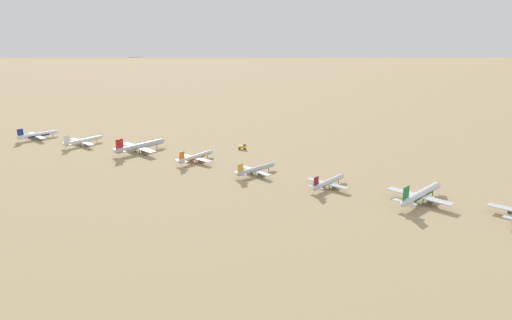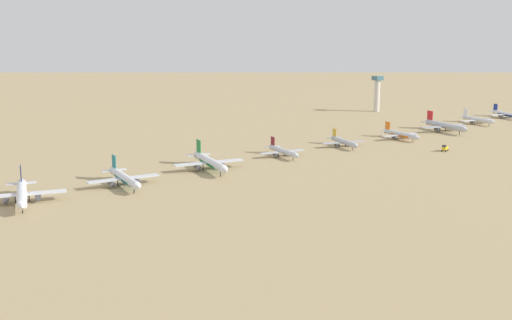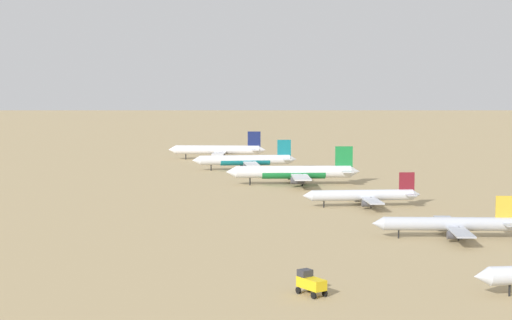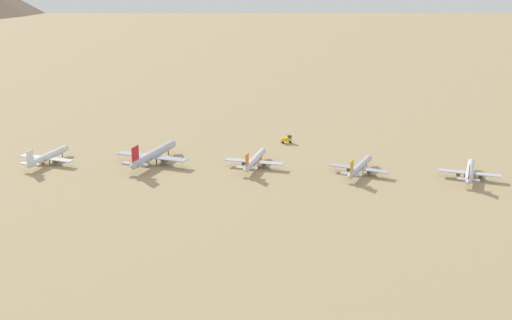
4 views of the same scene
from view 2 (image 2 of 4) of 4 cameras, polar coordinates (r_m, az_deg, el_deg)
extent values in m
plane|color=tan|center=(386.32, 7.70, 1.05)|extent=(2315.43, 2315.43, 0.00)
cylinder|color=white|center=(279.58, -20.07, -2.82)|extent=(37.28, 11.26, 3.93)
cone|color=white|center=(259.95, -20.06, -3.89)|extent=(4.01, 4.43, 3.85)
cone|color=white|center=(299.10, -20.08, -1.89)|extent=(3.54, 4.04, 3.54)
cube|color=#141E51|center=(294.46, -20.14, -1.18)|extent=(5.65, 1.49, 7.24)
cube|color=silver|center=(295.99, -20.08, -1.95)|extent=(5.72, 12.82, 0.37)
cube|color=silver|center=(281.26, -20.06, -2.88)|extent=(12.07, 35.50, 0.47)
cylinder|color=#4C4C54|center=(280.78, -18.77, -3.11)|extent=(4.73, 3.20, 2.38)
cylinder|color=#4C4C54|center=(280.96, -21.30, -3.28)|extent=(4.73, 3.20, 2.38)
cylinder|color=black|center=(266.48, -20.02, -4.04)|extent=(0.46, 0.46, 3.95)
cylinder|color=black|center=(282.64, -19.49, -3.12)|extent=(0.46, 0.46, 3.95)
cylinder|color=black|center=(282.72, -20.58, -3.19)|extent=(0.46, 0.46, 3.95)
cylinder|color=silver|center=(296.70, -11.59, -1.56)|extent=(35.21, 5.08, 3.70)
cone|color=silver|center=(279.01, -10.40, -2.36)|extent=(3.26, 3.75, 3.63)
cone|color=silver|center=(314.38, -12.64, -0.85)|extent=(2.86, 3.44, 3.33)
cube|color=#14727F|center=(310.17, -12.49, -0.20)|extent=(5.37, 0.55, 6.82)
cube|color=silver|center=(311.55, -12.49, -0.89)|extent=(3.58, 11.81, 0.35)
cube|color=silver|center=(298.21, -11.67, -1.62)|extent=(6.18, 33.31, 0.44)
cylinder|color=#4C4C54|center=(299.52, -10.55, -1.78)|extent=(4.18, 2.40, 2.24)
cylinder|color=#4C4C54|center=(296.18, -12.70, -2.03)|extent=(4.18, 2.40, 2.24)
cylinder|color=black|center=(284.88, -10.76, -2.55)|extent=(0.43, 0.43, 3.72)
cylinder|color=black|center=(300.21, -11.26, -1.83)|extent=(0.43, 0.43, 3.72)
cylinder|color=black|center=(298.77, -12.18, -1.93)|extent=(0.43, 0.43, 3.72)
cylinder|color=#14727F|center=(296.77, -11.59, -1.61)|extent=(19.43, 4.47, 3.71)
cylinder|color=silver|center=(323.74, -4.11, -0.16)|extent=(38.65, 8.64, 4.06)
cone|color=silver|center=(304.64, -2.74, -0.90)|extent=(3.87, 4.36, 3.98)
cone|color=silver|center=(342.85, -5.31, 0.50)|extent=(3.41, 3.98, 3.65)
cube|color=#197A38|center=(338.38, -5.11, 1.17)|extent=(5.87, 1.08, 7.47)
cube|color=silver|center=(339.80, -5.14, 0.47)|extent=(4.93, 13.13, 0.38)
cube|color=silver|center=(325.36, -4.20, -0.23)|extent=(9.66, 36.68, 0.48)
cylinder|color=#4C4C54|center=(327.09, -3.10, -0.41)|extent=(4.75, 2.98, 2.46)
cylinder|color=#4C4C54|center=(322.78, -5.21, -0.61)|extent=(4.75, 2.98, 2.46)
cylinder|color=black|center=(310.92, -3.16, -1.11)|extent=(0.47, 0.47, 4.08)
cylinder|color=black|center=(327.64, -3.81, -0.45)|extent=(0.47, 0.47, 4.08)
cylinder|color=black|center=(325.78, -4.72, -0.53)|extent=(0.47, 0.47, 4.08)
cylinder|color=#197A38|center=(323.80, -4.11, -0.21)|extent=(21.48, 6.57, 4.07)
cylinder|color=silver|center=(356.66, 2.44, 0.79)|extent=(28.38, 5.13, 2.98)
cone|color=silver|center=(343.61, 3.69, 0.35)|extent=(2.73, 3.10, 2.92)
cone|color=silver|center=(369.76, 1.28, 1.19)|extent=(2.39, 2.84, 2.68)
cube|color=maroon|center=(366.68, 1.49, 1.65)|extent=(4.32, 0.60, 5.49)
cube|color=#B6BBC5|center=(367.66, 1.46, 1.18)|extent=(3.22, 9.57, 0.28)
cube|color=#B6BBC5|center=(357.77, 2.34, 0.74)|extent=(5.95, 26.88, 0.35)
cylinder|color=#4C4C54|center=(359.73, 3.05, 0.62)|extent=(3.42, 2.05, 1.80)
cylinder|color=#4C4C54|center=(355.20, 1.73, 0.48)|extent=(3.42, 2.05, 1.80)
cylinder|color=black|center=(347.89, 3.30, 0.19)|extent=(0.35, 0.35, 3.00)
cylinder|color=black|center=(359.67, 2.56, 0.59)|extent=(0.35, 0.35, 3.00)
cylinder|color=black|center=(357.71, 2.00, 0.53)|extent=(0.35, 0.35, 3.00)
cylinder|color=#B2B7C1|center=(388.80, 7.81, 1.61)|extent=(28.41, 8.24, 2.99)
cone|color=#B2B7C1|center=(375.52, 8.92, 1.22)|extent=(3.02, 3.35, 2.93)
cone|color=#B2B7C1|center=(402.10, 6.78, 1.98)|extent=(2.67, 3.06, 2.69)
cube|color=gold|center=(399.03, 6.98, 2.41)|extent=(4.31, 1.08, 5.51)
cube|color=#A4A8B2|center=(399.98, 6.94, 1.96)|extent=(4.24, 9.75, 0.28)
cube|color=#A4A8B2|center=(389.92, 7.73, 1.57)|extent=(8.87, 27.04, 0.35)
cylinder|color=#4C4C54|center=(391.80, 8.38, 1.43)|extent=(3.59, 2.40, 1.81)
cylinder|color=#4C4C54|center=(387.37, 7.15, 1.35)|extent=(3.59, 2.40, 1.81)
cylinder|color=black|center=(379.84, 8.57, 1.07)|extent=(0.35, 0.35, 3.01)
cylinder|color=black|center=(391.78, 7.93, 1.42)|extent=(0.35, 0.35, 3.01)
cylinder|color=black|center=(389.87, 7.40, 1.38)|extent=(0.35, 0.35, 3.01)
cylinder|color=silver|center=(421.89, 12.73, 2.24)|extent=(29.16, 3.75, 3.07)
cone|color=silver|center=(410.58, 14.22, 1.91)|extent=(2.66, 3.07, 3.01)
cone|color=silver|center=(433.37, 11.33, 2.55)|extent=(2.33, 2.82, 2.76)
cube|color=orange|center=(430.66, 11.60, 2.97)|extent=(4.45, 0.39, 5.66)
cube|color=#B6BBC5|center=(431.53, 11.54, 2.55)|extent=(2.81, 9.76, 0.29)
cube|color=#B6BBC5|center=(422.85, 12.62, 2.20)|extent=(4.68, 27.56, 0.36)
cylinder|color=#4C4C54|center=(425.83, 13.15, 2.09)|extent=(3.44, 1.94, 1.86)
cylinder|color=#4C4C54|center=(419.33, 12.18, 1.98)|extent=(3.44, 1.94, 1.86)
cylinder|color=black|center=(414.27, 13.75, 1.76)|extent=(0.36, 0.36, 3.09)
cylinder|color=black|center=(425.06, 12.74, 2.06)|extent=(0.36, 0.36, 3.09)
cylinder|color=black|center=(422.25, 12.32, 2.01)|extent=(0.36, 0.36, 3.09)
cylinder|color=orange|center=(421.93, 12.73, 2.21)|extent=(16.07, 3.45, 3.08)
cylinder|color=#B2B7C1|center=(459.78, 16.44, 2.94)|extent=(37.56, 8.34, 3.94)
cone|color=#B2B7C1|center=(444.82, 18.15, 2.55)|extent=(3.75, 4.23, 3.86)
cone|color=#B2B7C1|center=(474.97, 14.86, 3.30)|extent=(3.31, 3.87, 3.55)
cube|color=red|center=(471.49, 15.18, 3.79)|extent=(5.71, 1.04, 7.26)
cube|color=#A4A8B2|center=(472.54, 15.10, 3.30)|extent=(4.77, 12.76, 0.37)
cube|color=#A4A8B2|center=(461.04, 16.31, 2.89)|extent=(9.33, 35.64, 0.47)
cylinder|color=#4C4C54|center=(464.70, 16.95, 2.74)|extent=(4.61, 2.89, 2.39)
cylinder|color=#4C4C54|center=(456.62, 15.77, 2.65)|extent=(4.61, 2.89, 2.39)
cylinder|color=black|center=(449.66, 17.60, 2.38)|extent=(0.46, 0.46, 3.96)
cylinder|color=black|center=(463.82, 16.47, 2.72)|extent=(0.46, 0.46, 3.96)
cylinder|color=black|center=(460.33, 15.96, 2.68)|extent=(0.46, 0.46, 3.96)
cylinder|color=silver|center=(503.98, 19.09, 3.41)|extent=(29.41, 5.96, 3.09)
cone|color=silver|center=(492.93, 20.38, 3.15)|extent=(2.89, 3.27, 3.03)
cone|color=silver|center=(515.17, 17.86, 3.66)|extent=(2.54, 2.99, 2.78)
cube|color=white|center=(512.61, 18.11, 4.02)|extent=(4.47, 0.72, 5.69)
cube|color=silver|center=(513.38, 18.05, 3.66)|extent=(3.55, 9.96, 0.29)
cube|color=silver|center=(504.91, 18.99, 3.37)|extent=(6.77, 27.88, 0.37)
cylinder|color=#4C4C54|center=(508.02, 19.42, 3.26)|extent=(3.58, 2.20, 1.87)
cylinder|color=#4C4C54|center=(501.22, 18.63, 3.21)|extent=(3.58, 2.20, 1.87)
cylinder|color=black|center=(496.50, 19.97, 3.02)|extent=(0.36, 0.36, 3.10)
cylinder|color=black|center=(507.14, 19.08, 3.25)|extent=(0.36, 0.36, 3.10)
cylinder|color=black|center=(504.20, 18.74, 3.22)|extent=(0.36, 0.36, 3.10)
cylinder|color=white|center=(504.02, 19.09, 3.39)|extent=(16.31, 4.66, 3.09)
cylinder|color=white|center=(543.97, 21.32, 3.83)|extent=(29.48, 9.01, 3.11)
cone|color=white|center=(555.95, 20.26, 4.07)|extent=(2.81, 3.21, 2.80)
cube|color=navy|center=(553.27, 20.48, 4.40)|extent=(4.47, 1.19, 5.73)
cube|color=silver|center=(554.05, 20.42, 4.06)|extent=(4.55, 10.15, 0.29)
cube|color=silver|center=(544.96, 21.23, 3.79)|extent=(9.64, 28.08, 0.37)
cylinder|color=#4C4C54|center=(547.82, 21.66, 3.68)|extent=(3.75, 2.54, 1.88)
cylinder|color=#4C4C54|center=(541.43, 20.87, 3.65)|extent=(3.75, 2.54, 1.88)
cylinder|color=black|center=(547.12, 21.34, 3.67)|extent=(0.36, 0.36, 3.13)
cylinder|color=black|center=(544.36, 21.00, 3.66)|extent=(0.36, 0.36, 3.13)
cylinder|color=navy|center=(544.00, 21.32, 3.81)|extent=(16.50, 6.33, 3.12)
cube|color=yellow|center=(388.99, 16.42, 1.04)|extent=(4.35, 5.68, 1.70)
cube|color=#333338|center=(387.13, 16.36, 1.20)|extent=(2.65, 2.53, 1.10)
cylinder|color=black|center=(387.06, 16.49, 0.77)|extent=(0.80, 1.14, 1.10)
cylinder|color=black|center=(387.69, 16.16, 0.81)|extent=(0.80, 1.14, 1.10)
cylinder|color=black|center=(390.80, 16.65, 0.86)|extent=(0.80, 1.14, 1.10)
cylinder|color=black|center=(391.42, 16.33, 0.90)|extent=(0.80, 1.14, 1.10)
cylinder|color=beige|center=(556.07, 10.68, 5.61)|extent=(4.80, 4.80, 26.45)
cube|color=#3F6B7A|center=(554.69, 10.74, 7.15)|extent=(7.20, 7.20, 3.60)
cone|color=#8C775B|center=(1260.36, 10.92, 9.73)|extent=(375.22, 375.22, 59.59)
camera|label=1|loc=(547.13, -25.85, 13.86)|focal=36.89mm
camera|label=3|loc=(471.21, 29.88, 5.74)|focal=57.56mm
camera|label=4|loc=(635.80, -12.06, 14.19)|focal=49.43mm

